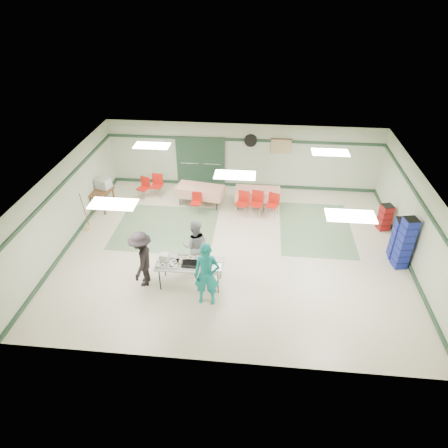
# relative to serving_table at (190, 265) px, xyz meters

# --- Properties ---
(floor) EXTENTS (11.00, 11.00, 0.00)m
(floor) POSITION_rel_serving_table_xyz_m (1.11, 1.86, -0.72)
(floor) COLOR beige
(floor) RESTS_ON ground
(ceiling) EXTENTS (11.00, 11.00, 0.00)m
(ceiling) POSITION_rel_serving_table_xyz_m (1.11, 1.86, 1.98)
(ceiling) COLOR silver
(ceiling) RESTS_ON wall_back
(wall_back) EXTENTS (11.00, 0.00, 11.00)m
(wall_back) POSITION_rel_serving_table_xyz_m (1.11, 6.36, 0.63)
(wall_back) COLOR #B3BFA3
(wall_back) RESTS_ON floor
(wall_front) EXTENTS (11.00, 0.00, 11.00)m
(wall_front) POSITION_rel_serving_table_xyz_m (1.11, -2.64, 0.63)
(wall_front) COLOR #B3BFA3
(wall_front) RESTS_ON floor
(wall_left) EXTENTS (0.00, 9.00, 9.00)m
(wall_left) POSITION_rel_serving_table_xyz_m (-4.39, 1.86, 0.63)
(wall_left) COLOR #B3BFA3
(wall_left) RESTS_ON floor
(wall_right) EXTENTS (0.00, 9.00, 9.00)m
(wall_right) POSITION_rel_serving_table_xyz_m (6.61, 1.86, 0.63)
(wall_right) COLOR #B3BFA3
(wall_right) RESTS_ON floor
(trim_back) EXTENTS (11.00, 0.06, 0.10)m
(trim_back) POSITION_rel_serving_table_xyz_m (1.11, 6.33, 1.33)
(trim_back) COLOR #213D2A
(trim_back) RESTS_ON wall_back
(baseboard_back) EXTENTS (11.00, 0.06, 0.12)m
(baseboard_back) POSITION_rel_serving_table_xyz_m (1.11, 6.33, -0.66)
(baseboard_back) COLOR #213D2A
(baseboard_back) RESTS_ON floor
(trim_left) EXTENTS (0.06, 9.00, 0.10)m
(trim_left) POSITION_rel_serving_table_xyz_m (-4.36, 1.86, 1.33)
(trim_left) COLOR #213D2A
(trim_left) RESTS_ON wall_back
(baseboard_left) EXTENTS (0.06, 9.00, 0.12)m
(baseboard_left) POSITION_rel_serving_table_xyz_m (-4.36, 1.86, -0.66)
(baseboard_left) COLOR #213D2A
(baseboard_left) RESTS_ON floor
(trim_right) EXTENTS (0.06, 9.00, 0.10)m
(trim_right) POSITION_rel_serving_table_xyz_m (6.58, 1.86, 1.33)
(trim_right) COLOR #213D2A
(trim_right) RESTS_ON wall_back
(baseboard_right) EXTENTS (0.06, 9.00, 0.12)m
(baseboard_right) POSITION_rel_serving_table_xyz_m (6.58, 1.86, -0.66)
(baseboard_right) COLOR #213D2A
(baseboard_right) RESTS_ON floor
(green_patch_a) EXTENTS (3.50, 3.00, 0.01)m
(green_patch_a) POSITION_rel_serving_table_xyz_m (-1.39, 2.86, -0.71)
(green_patch_a) COLOR slate
(green_patch_a) RESTS_ON floor
(green_patch_b) EXTENTS (2.50, 3.50, 0.01)m
(green_patch_b) POSITION_rel_serving_table_xyz_m (3.91, 3.36, -0.71)
(green_patch_b) COLOR slate
(green_patch_b) RESTS_ON floor
(double_door_left) EXTENTS (0.90, 0.06, 2.10)m
(double_door_left) POSITION_rel_serving_table_xyz_m (-1.09, 6.30, 0.33)
(double_door_left) COLOR gray
(double_door_left) RESTS_ON floor
(double_door_right) EXTENTS (0.90, 0.06, 2.10)m
(double_door_right) POSITION_rel_serving_table_xyz_m (-0.14, 6.30, 0.33)
(double_door_right) COLOR gray
(double_door_right) RESTS_ON floor
(door_frame) EXTENTS (2.00, 0.03, 2.15)m
(door_frame) POSITION_rel_serving_table_xyz_m (-0.62, 6.28, 0.33)
(door_frame) COLOR #213D2A
(door_frame) RESTS_ON floor
(wall_fan) EXTENTS (0.50, 0.10, 0.50)m
(wall_fan) POSITION_rel_serving_table_xyz_m (1.41, 6.30, 1.33)
(wall_fan) COLOR black
(wall_fan) RESTS_ON wall_back
(scroll_banner) EXTENTS (0.80, 0.02, 0.60)m
(scroll_banner) POSITION_rel_serving_table_xyz_m (2.61, 6.30, 1.13)
(scroll_banner) COLOR tan
(scroll_banner) RESTS_ON wall_back
(serving_table) EXTENTS (1.93, 0.80, 0.76)m
(serving_table) POSITION_rel_serving_table_xyz_m (0.00, 0.00, 0.00)
(serving_table) COLOR #A9A8A4
(serving_table) RESTS_ON floor
(sheet_tray_right) EXTENTS (0.57, 0.44, 0.02)m
(sheet_tray_right) POSITION_rel_serving_table_xyz_m (0.63, -0.10, 0.05)
(sheet_tray_right) COLOR silver
(sheet_tray_right) RESTS_ON serving_table
(sheet_tray_mid) EXTENTS (0.56, 0.43, 0.02)m
(sheet_tray_mid) POSITION_rel_serving_table_xyz_m (-0.15, 0.14, 0.05)
(sheet_tray_mid) COLOR silver
(sheet_tray_mid) RESTS_ON serving_table
(sheet_tray_left) EXTENTS (0.62, 0.48, 0.02)m
(sheet_tray_left) POSITION_rel_serving_table_xyz_m (-0.62, -0.08, 0.05)
(sheet_tray_left) COLOR silver
(sheet_tray_left) RESTS_ON serving_table
(baking_pan) EXTENTS (0.51, 0.32, 0.08)m
(baking_pan) POSITION_rel_serving_table_xyz_m (0.04, -0.06, 0.08)
(baking_pan) COLOR black
(baking_pan) RESTS_ON serving_table
(foam_box_stack) EXTENTS (0.24, 0.22, 0.22)m
(foam_box_stack) POSITION_rel_serving_table_xyz_m (-0.75, 0.08, 0.15)
(foam_box_stack) COLOR white
(foam_box_stack) RESTS_ON serving_table
(volunteer_teal) EXTENTS (0.69, 0.46, 1.89)m
(volunteer_teal) POSITION_rel_serving_table_xyz_m (0.58, -0.67, 0.23)
(volunteer_teal) COLOR teal
(volunteer_teal) RESTS_ON floor
(volunteer_grey) EXTENTS (0.90, 0.74, 1.69)m
(volunteer_grey) POSITION_rel_serving_table_xyz_m (0.04, 0.77, 0.13)
(volunteer_grey) COLOR gray
(volunteer_grey) RESTS_ON floor
(volunteer_dark) EXTENTS (0.70, 1.16, 1.76)m
(volunteer_dark) POSITION_rel_serving_table_xyz_m (-1.35, -0.09, 0.16)
(volunteer_dark) COLOR black
(volunteer_dark) RESTS_ON floor
(dining_table_a) EXTENTS (1.68, 0.75, 0.77)m
(dining_table_a) POSITION_rel_serving_table_xyz_m (1.79, 4.67, -0.15)
(dining_table_a) COLOR #BF3512
(dining_table_a) RESTS_ON floor
(dining_table_b) EXTENTS (1.87, 1.06, 0.77)m
(dining_table_b) POSITION_rel_serving_table_xyz_m (-0.41, 4.67, -0.15)
(dining_table_b) COLOR #BF3512
(dining_table_b) RESTS_ON floor
(chair_a) EXTENTS (0.52, 0.52, 0.95)m
(chair_a) POSITION_rel_serving_table_xyz_m (1.79, 4.11, -0.14)
(chair_a) COLOR red
(chair_a) RESTS_ON floor
(chair_b) EXTENTS (0.53, 0.53, 0.92)m
(chair_b) POSITION_rel_serving_table_xyz_m (1.27, 4.11, -0.16)
(chair_b) COLOR red
(chair_b) RESTS_ON floor
(chair_c) EXTENTS (0.54, 0.54, 0.89)m
(chair_c) POSITION_rel_serving_table_xyz_m (2.37, 4.10, -0.17)
(chair_c) COLOR red
(chair_c) RESTS_ON floor
(chair_d) EXTENTS (0.40, 0.40, 0.79)m
(chair_d) POSITION_rel_serving_table_xyz_m (-0.47, 4.10, -0.24)
(chair_d) COLOR red
(chair_d) RESTS_ON floor
(chair_loose_a) EXTENTS (0.46, 0.46, 0.94)m
(chair_loose_a) POSITION_rel_serving_table_xyz_m (-2.22, 5.16, -0.14)
(chair_loose_a) COLOR red
(chair_loose_a) RESTS_ON floor
(chair_loose_b) EXTENTS (0.53, 0.53, 0.88)m
(chair_loose_b) POSITION_rel_serving_table_xyz_m (-2.69, 4.95, -0.18)
(chair_loose_b) COLOR red
(chair_loose_b) RESTS_ON floor
(crate_stack_blue_a) EXTENTS (0.46, 0.46, 1.40)m
(crate_stack_blue_a) POSITION_rel_serving_table_xyz_m (6.26, 1.91, -0.02)
(crate_stack_blue_a) COLOR navy
(crate_stack_blue_a) RESTS_ON floor
(crate_stack_red) EXTENTS (0.45, 0.45, 0.95)m
(crate_stack_red) POSITION_rel_serving_table_xyz_m (6.26, 3.56, -0.24)
(crate_stack_red) COLOR maroon
(crate_stack_red) RESTS_ON floor
(crate_stack_blue_b) EXTENTS (0.45, 0.45, 1.73)m
(crate_stack_blue_b) POSITION_rel_serving_table_xyz_m (6.26, 1.45, 0.15)
(crate_stack_blue_b) COLOR navy
(crate_stack_blue_b) RESTS_ON floor
(printer_table) EXTENTS (0.74, 1.02, 0.74)m
(printer_table) POSITION_rel_serving_table_xyz_m (-4.04, 3.95, -0.07)
(printer_table) COLOR brown
(printer_table) RESTS_ON floor
(office_printer) EXTENTS (0.59, 0.54, 0.39)m
(office_printer) POSITION_rel_serving_table_xyz_m (-4.04, 4.25, 0.22)
(office_printer) COLOR #B3B3AE
(office_printer) RESTS_ON printer_table
(broom) EXTENTS (0.08, 0.23, 1.45)m
(broom) POSITION_rel_serving_table_xyz_m (-4.12, 2.53, 0.04)
(broom) COLOR brown
(broom) RESTS_ON floor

